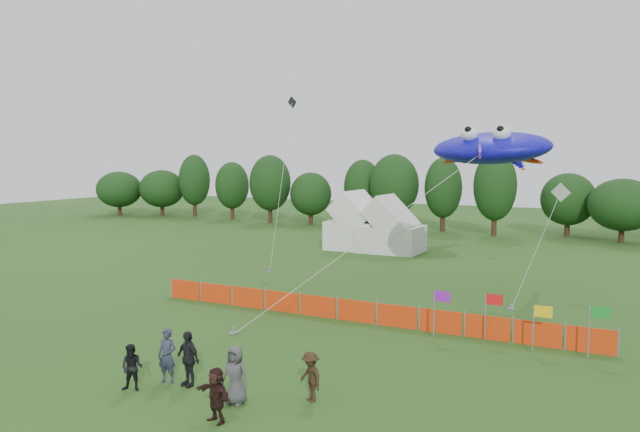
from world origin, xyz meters
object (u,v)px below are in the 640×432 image
at_px(spectator_f, 216,395).
at_px(tent_left, 357,225).
at_px(barrier_fence, 356,311).
at_px(spectator_c, 310,377).
at_px(stingray_kite, 493,148).
at_px(spectator_e, 235,375).
at_px(tent_right, 391,230).
at_px(spectator_b, 132,368).
at_px(spectator_d, 188,358).
at_px(spectator_a, 167,356).

bearing_deg(spectator_f, tent_left, 125.91).
relative_size(barrier_fence, spectator_c, 14.04).
bearing_deg(stingray_kite, tent_left, 138.88).
xyz_separation_m(spectator_c, spectator_e, (-1.94, -1.26, 0.12)).
bearing_deg(spectator_e, tent_right, 101.71).
bearing_deg(spectator_c, stingray_kite, 115.52).
bearing_deg(barrier_fence, tent_left, 114.06).
xyz_separation_m(spectator_b, stingray_kite, (7.07, 20.33, 7.28)).
height_order(spectator_d, spectator_e, spectator_d).
xyz_separation_m(barrier_fence, stingray_kite, (4.10, 9.19, 7.54)).
relative_size(barrier_fence, spectator_e, 12.12).
distance_m(barrier_fence, spectator_a, 10.35).
bearing_deg(spectator_a, spectator_f, -36.35).
bearing_deg(spectator_d, tent_left, 119.08).
xyz_separation_m(tent_left, stingray_kite, (13.45, -11.74, 6.12)).
xyz_separation_m(tent_right, stingray_kite, (10.29, -11.34, 6.31)).
xyz_separation_m(tent_left, spectator_a, (6.91, -30.98, -1.00)).
distance_m(barrier_fence, spectator_d, 10.08).
xyz_separation_m(spectator_a, stingray_kite, (6.54, 19.24, 7.12)).
relative_size(spectator_e, spectator_f, 1.13).
bearing_deg(tent_left, spectator_d, -75.97).
distance_m(tent_left, spectator_c, 32.43).
bearing_deg(spectator_b, tent_right, 75.73).
distance_m(tent_right, stingray_kite, 16.56).
bearing_deg(tent_right, spectator_e, -77.55).
bearing_deg(spectator_e, spectator_d, 166.29).
height_order(tent_left, stingray_kite, stingray_kite).
bearing_deg(spectator_d, spectator_e, 2.09).
xyz_separation_m(spectator_b, spectator_f, (3.90, -0.69, 0.04)).
bearing_deg(tent_right, barrier_fence, -73.22).
relative_size(spectator_a, spectator_f, 1.15).
distance_m(spectator_c, stingray_kite, 19.84).
relative_size(tent_right, spectator_e, 2.69).
xyz_separation_m(tent_right, barrier_fence, (6.19, -20.53, -1.23)).
relative_size(tent_left, spectator_a, 2.33).
height_order(spectator_d, spectator_f, spectator_d).
height_order(tent_right, spectator_a, tent_right).
distance_m(tent_right, spectator_c, 31.02).
xyz_separation_m(spectator_c, spectator_d, (-4.23, -0.74, 0.15)).
bearing_deg(spectator_a, barrier_fence, 67.92).
xyz_separation_m(spectator_a, spectator_c, (5.03, 0.84, -0.15)).
relative_size(spectator_b, spectator_d, 0.83).
xyz_separation_m(spectator_c, spectator_f, (-1.66, -2.62, 0.02)).
distance_m(spectator_a, spectator_f, 3.81).
bearing_deg(stingray_kite, spectator_b, -109.17).
relative_size(spectator_d, stingray_kite, 0.08).
bearing_deg(barrier_fence, spectator_d, -99.31).
distance_m(spectator_c, spectator_d, 4.29).
bearing_deg(spectator_d, spectator_a, -157.49).
xyz_separation_m(tent_left, spectator_d, (7.72, -30.87, -1.00)).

